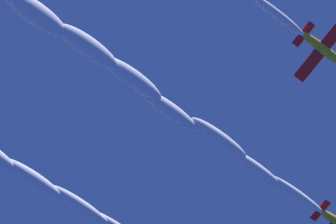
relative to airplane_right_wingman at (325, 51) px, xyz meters
name	(u,v)px	position (x,y,z in m)	size (l,w,h in m)	color
airplane_right_wingman	(325,51)	(0.00, 0.00, 0.00)	(7.71, 8.64, 2.44)	gold
smoke_trail_lead	(28,8)	(30.35, -12.75, -1.98)	(63.25, 7.37, 3.95)	white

